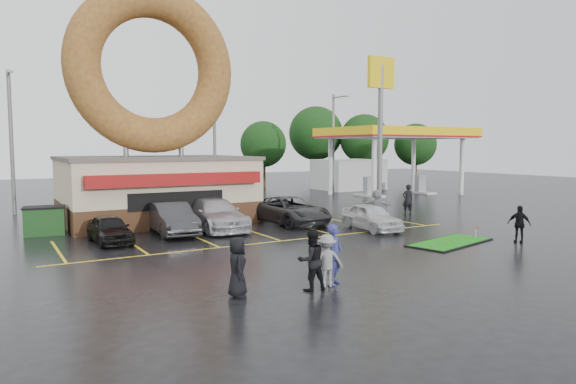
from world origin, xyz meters
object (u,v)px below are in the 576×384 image
streetlight_mid (215,140)px  car_black (110,229)px  shell_sign (381,103)px  person_blue (335,254)px  car_white (371,217)px  putting_green (450,242)px  gas_station (375,153)px  person_cameraman (519,224)px  donut_shop (154,143)px  streetlight_right (334,141)px  car_dgrey (172,219)px  car_silver (215,214)px  car_grey (290,211)px  dumpster (45,221)px  streetlight_left (11,138)px

streetlight_mid → car_black: streetlight_mid is taller
shell_sign → person_blue: bearing=-133.9°
car_white → putting_green: 4.69m
gas_station → person_cameraman: (-11.06, -23.17, -2.87)m
donut_shop → putting_green: donut_shop is taller
gas_station → streetlight_right: size_ratio=1.52×
car_dgrey → car_silver: car_silver is taller
donut_shop → car_black: donut_shop is taller
car_black → car_dgrey: car_dgrey is taller
car_grey → donut_shop: bearing=132.9°
putting_green → car_white: bearing=98.7°
shell_sign → car_white: shell_sign is taller
gas_station → streetlight_mid: streetlight_mid is taller
car_silver → dumpster: size_ratio=3.03×
gas_station → streetlight_left: size_ratio=1.52×
car_black → dumpster: 4.45m
shell_sign → person_blue: shell_sign is taller
shell_sign → car_black: 21.55m
donut_shop → gas_station: donut_shop is taller
car_dgrey → streetlight_right: bearing=38.7°
person_blue → car_black: bearing=80.0°
shell_sign → streetlight_mid: size_ratio=1.18×
streetlight_mid → person_blue: (-6.20, -24.71, -3.85)m
streetlight_right → putting_green: size_ratio=1.91×
streetlight_left → dumpster: size_ratio=5.00×
shell_sign → putting_green: 16.26m
car_white → car_dgrey: bearing=162.4°
gas_station → shell_sign: bearing=-128.1°
car_grey → streetlight_left: bearing=131.4°
gas_station → car_dgrey: (-23.71, -13.27, -2.93)m
streetlight_right → dumpster: size_ratio=5.00×
shell_sign → car_silver: 16.31m
car_black → car_silver: (5.44, 1.12, 0.17)m
donut_shop → streetlight_left: donut_shop is taller
streetlight_mid → person_cameraman: 24.00m
person_cameraman → car_grey: bearing=-170.5°
streetlight_mid → car_white: 17.69m
streetlight_left → car_silver: (8.64, -11.99, -3.99)m
car_white → dumpster: (-14.56, 6.86, -0.03)m
donut_shop → person_blue: donut_shop is taller
dumpster → streetlight_right: bearing=32.2°
streetlight_left → car_grey: (12.93, -12.28, -4.03)m
car_grey → shell_sign: bearing=18.3°
car_white → dumpster: size_ratio=2.22×
gas_station → person_blue: gas_station is taller
gas_station → streetlight_mid: (-16.00, -0.02, 1.08)m
streetlight_mid → car_black: (-10.79, -14.11, -4.16)m
shell_sign → car_grey: (-10.07, -4.36, -6.63)m
donut_shop → dumpster: (-6.07, -2.34, -3.81)m
car_black → car_grey: bearing=2.5°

